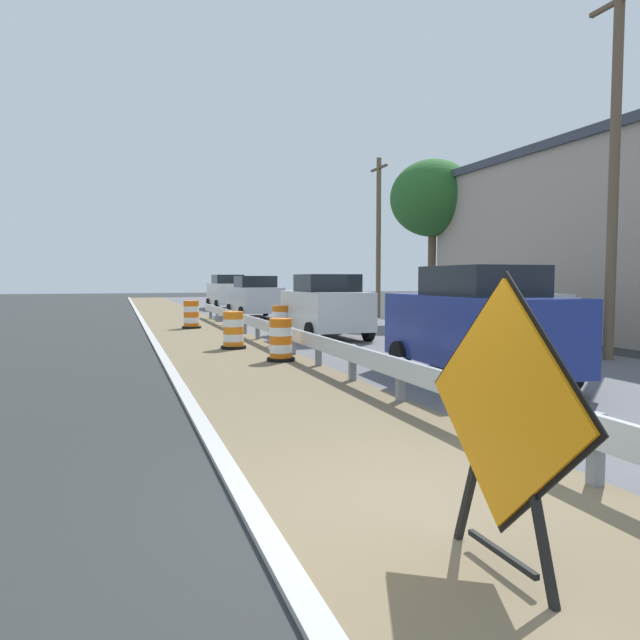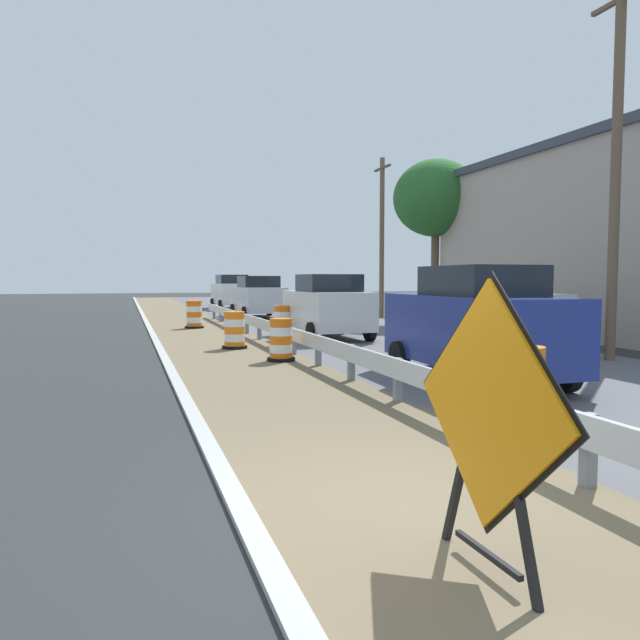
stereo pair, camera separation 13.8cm
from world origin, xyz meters
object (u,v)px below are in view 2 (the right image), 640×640
Objects in this scene: traffic_barrel_far at (283,322)px; car_lead_near_lane at (327,306)px; utility_pole_mid at (382,235)px; car_trailing_near_lane at (237,288)px; traffic_barrel_nearest at (523,391)px; car_trailing_far_lane at (231,292)px; utility_pole_near at (616,165)px; car_distant_b at (476,324)px; traffic_barrel_mid at (235,332)px; traffic_barrel_farther at (194,316)px; car_distant_a at (485,311)px; warning_sign_diamond at (488,415)px; traffic_barrel_close at (281,342)px; car_lead_far_lane at (258,297)px; car_mid_far_lane at (254,290)px.

car_lead_near_lane is (1.16, -1.36, 0.58)m from traffic_barrel_far.
car_trailing_near_lane is at bearing 96.46° from utility_pole_mid.
car_lead_near_lane is (1.37, 12.09, 0.56)m from traffic_barrel_nearest.
utility_pole_near reaches higher than car_trailing_far_lane.
traffic_barrel_mid is at bearing 27.88° from car_distant_b.
traffic_barrel_nearest is 0.23× the size of car_distant_b.
car_trailing_far_lane is at bearing -12.10° from car_trailing_near_lane.
car_distant_a reaches higher than traffic_barrel_farther.
car_trailing_far_lane reaches higher than warning_sign_diamond.
traffic_barrel_farther is at bearing 95.13° from traffic_barrel_close.
car_trailing_far_lane is 24.73m from car_distant_a.
utility_pole_near is 1.12× the size of utility_pole_mid.
car_trailing_far_lane reaches higher than car_lead_far_lane.
utility_pole_mid is at bearing 49.85° from traffic_barrel_mid.
car_lead_far_lane is at bearing -99.96° from warning_sign_diamond.
traffic_barrel_close is at bearing -97.97° from warning_sign_diamond.
traffic_barrel_far is 18.81m from car_trailing_far_lane.
car_distant_b is at bearing -108.42° from utility_pole_mid.
car_trailing_near_lane is at bearing -99.40° from warning_sign_diamond.
car_trailing_far_lane is (3.67, 22.13, 0.63)m from traffic_barrel_mid.
car_distant_a reaches higher than warning_sign_diamond.
traffic_barrel_close is 8.94m from utility_pole_near.
car_distant_a is at bearing 4.10° from traffic_barrel_close.
car_trailing_far_lane reaches higher than car_trailing_near_lane.
car_trailing_far_lane is 0.58× the size of utility_pole_mid.
utility_pole_near is at bearing 30.72° from car_distant_a.
traffic_barrel_nearest is 40.36m from car_mid_far_lane.
traffic_barrel_close is at bearing -104.89° from traffic_barrel_far.
car_distant_a is 5.25m from car_distant_b.
traffic_barrel_close is 5.67m from car_lead_near_lane.
car_trailing_far_lane is at bearing -2.47° from car_lead_far_lane.
car_lead_far_lane reaches higher than traffic_barrel_farther.
car_trailing_far_lane is (3.06, 24.99, 0.65)m from traffic_barrel_close.
utility_pole_mid reaches higher than traffic_barrel_mid.
utility_pole_near is (6.12, 4.90, 4.13)m from traffic_barrel_nearest.
car_distant_a is (7.12, 10.85, 0.01)m from warning_sign_diamond.
car_distant_b is 0.52× the size of utility_pole_near.
car_lead_far_lane reaches higher than warning_sign_diamond.
car_lead_near_lane reaches higher than warning_sign_diamond.
utility_pole_mid is at bearing 70.89° from traffic_barrel_nearest.
car_trailing_near_lane is (4.51, 46.25, 0.61)m from traffic_barrel_nearest.
traffic_barrel_mid is at bearing -130.15° from utility_pole_mid.
traffic_barrel_far is 4.76m from traffic_barrel_farther.
traffic_barrel_far is at bearing -7.91° from car_trailing_near_lane.
utility_pole_near is at bearing -94.30° from utility_pole_mid.
car_distant_a is 14.22m from utility_pole_mid.
car_trailing_far_lane is at bearing -174.58° from car_distant_a.
car_distant_a is (-0.29, -32.45, 0.01)m from car_mid_far_lane.
traffic_barrel_far is at bearing 75.11° from traffic_barrel_close.
utility_pole_mid reaches higher than car_distant_b.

